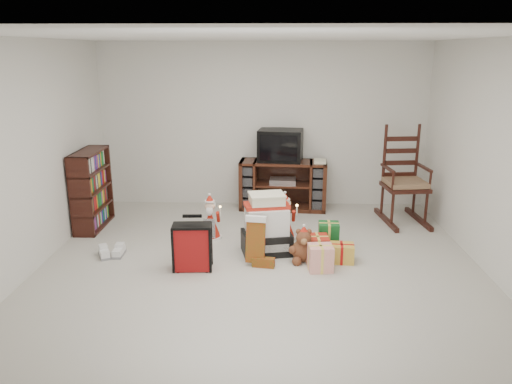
% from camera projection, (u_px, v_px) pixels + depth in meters
% --- Properties ---
extents(room, '(5.01, 5.01, 2.51)m').
position_uv_depth(room, '(260.00, 160.00, 5.26)').
color(room, beige).
rests_on(room, ground).
extents(tv_stand, '(1.34, 0.56, 0.75)m').
position_uv_depth(tv_stand, '(283.00, 185.00, 7.64)').
color(tv_stand, '#462414').
rests_on(tv_stand, floor).
extents(bookshelf, '(0.29, 0.88, 1.07)m').
position_uv_depth(bookshelf, '(92.00, 191.00, 6.80)').
color(bookshelf, '#35140E').
rests_on(bookshelf, floor).
extents(rocking_chair, '(0.67, 0.99, 1.42)m').
position_uv_depth(rocking_chair, '(403.00, 188.00, 7.08)').
color(rocking_chair, '#35140E').
rests_on(rocking_chair, floor).
extents(gift_pile, '(0.65, 0.52, 0.72)m').
position_uv_depth(gift_pile, '(267.00, 228.00, 5.97)').
color(gift_pile, black).
rests_on(gift_pile, floor).
extents(red_suitcase, '(0.42, 0.24, 0.62)m').
position_uv_depth(red_suitcase, '(192.00, 247.00, 5.52)').
color(red_suitcase, maroon).
rests_on(red_suitcase, floor).
extents(stocking, '(0.29, 0.16, 0.59)m').
position_uv_depth(stocking, '(256.00, 241.00, 5.63)').
color(stocking, '#0B6518').
rests_on(stocking, floor).
extents(teddy_bear, '(0.27, 0.23, 0.39)m').
position_uv_depth(teddy_bear, '(303.00, 247.00, 5.76)').
color(teddy_bear, brown).
rests_on(teddy_bear, floor).
extents(santa_figurine, '(0.31, 0.29, 0.63)m').
position_uv_depth(santa_figurine, '(284.00, 221.00, 6.43)').
color(santa_figurine, '#B52113').
rests_on(santa_figurine, floor).
extents(mrs_claus_figurine, '(0.29, 0.28, 0.60)m').
position_uv_depth(mrs_claus_figurine, '(210.00, 222.00, 6.44)').
color(mrs_claus_figurine, '#B52113').
rests_on(mrs_claus_figurine, floor).
extents(sneaker_pair, '(0.33, 0.28, 0.09)m').
position_uv_depth(sneaker_pair, '(112.00, 252.00, 5.94)').
color(sneaker_pair, silver).
rests_on(sneaker_pair, floor).
extents(gift_cluster, '(0.55, 0.85, 0.26)m').
position_uv_depth(gift_cluster, '(325.00, 248.00, 5.84)').
color(gift_cluster, '#AE2313').
rests_on(gift_cluster, floor).
extents(crt_television, '(0.71, 0.56, 0.47)m').
position_uv_depth(crt_television, '(280.00, 145.00, 7.50)').
color(crt_television, black).
rests_on(crt_television, tv_stand).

